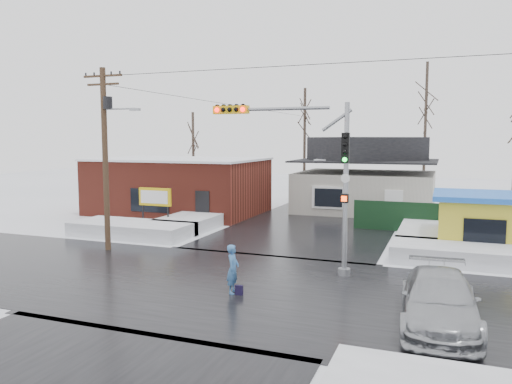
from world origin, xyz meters
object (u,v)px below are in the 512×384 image
(kiosk, at_px, (482,222))
(car, at_px, (439,301))
(traffic_signal, at_px, (308,164))
(pedestrian, at_px, (233,269))
(marquee_sign, at_px, (155,198))
(utility_pole, at_px, (106,148))

(kiosk, xyz_separation_m, car, (-1.82, -11.51, -0.69))
(car, bearing_deg, traffic_signal, 136.29)
(pedestrian, height_order, car, pedestrian)
(marquee_sign, distance_m, car, 20.02)
(traffic_signal, distance_m, utility_pole, 10.39)
(traffic_signal, height_order, utility_pole, utility_pole)
(traffic_signal, xyz_separation_m, marquee_sign, (-11.43, 6.53, -2.62))
(utility_pole, xyz_separation_m, pedestrian, (8.63, -4.28, -4.23))
(kiosk, height_order, car, kiosk)
(utility_pole, bearing_deg, car, -17.80)
(pedestrian, bearing_deg, utility_pole, 56.86)
(marquee_sign, bearing_deg, kiosk, 1.55)
(pedestrian, distance_m, car, 7.03)
(kiosk, xyz_separation_m, pedestrian, (-8.80, -10.78, -0.58))
(kiosk, distance_m, car, 11.67)
(traffic_signal, relative_size, utility_pole, 0.78)
(traffic_signal, relative_size, kiosk, 1.52)
(kiosk, bearing_deg, marquee_sign, -178.45)
(traffic_signal, xyz_separation_m, pedestrian, (-1.74, -3.75, -3.65))
(utility_pole, height_order, pedestrian, utility_pole)
(marquee_sign, bearing_deg, car, -33.41)
(kiosk, relative_size, pedestrian, 2.60)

